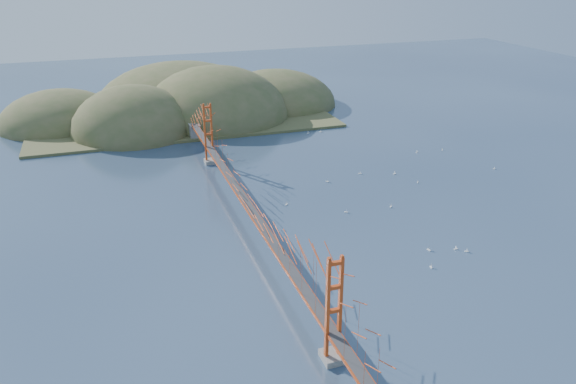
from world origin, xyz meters
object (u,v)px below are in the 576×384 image
object	(u,v)px
bridge	(250,185)
sailboat_1	(327,181)
sailboat_0	(429,249)
sailboat_2	(456,249)

from	to	relation	value
bridge	sailboat_1	world-z (taller)	bridge
sailboat_0	bridge	bearing A→B (deg)	146.78
bridge	sailboat_2	world-z (taller)	bridge
bridge	sailboat_0	bearing A→B (deg)	-33.22
bridge	sailboat_2	xyz separation A→B (m)	(24.79, -14.83, -6.86)
sailboat_2	sailboat_1	bearing A→B (deg)	104.12
bridge	sailboat_2	distance (m)	29.69
sailboat_1	sailboat_0	bearing A→B (deg)	-82.69
bridge	sailboat_0	world-z (taller)	bridge
sailboat_1	bridge	bearing A→B (deg)	-142.52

